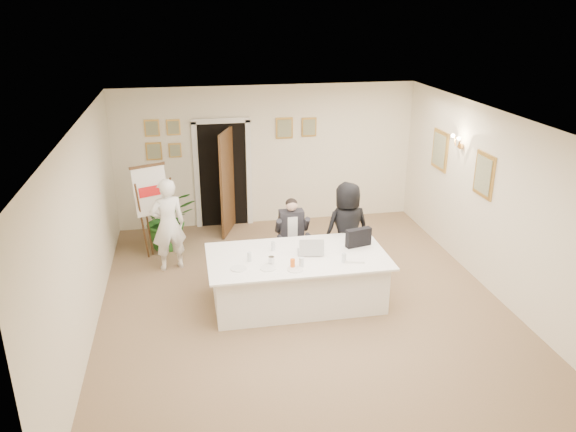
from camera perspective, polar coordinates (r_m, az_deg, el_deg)
The scene contains 28 objects.
floor at distance 8.64m, azimuth 1.48°, elevation -8.84°, with size 7.00×7.00×0.00m, color olive.
ceiling at distance 7.64m, azimuth 1.68°, elevation 9.69°, with size 6.00×7.00×0.02m, color white.
wall_back at distance 11.32m, azimuth -2.14°, elevation 6.14°, with size 6.00×0.10×2.80m, color white.
wall_front at distance 5.05m, azimuth 10.14°, elevation -14.35°, with size 6.00×0.10×2.80m, color white.
wall_left at distance 8.00m, azimuth -19.94°, elevation -1.56°, with size 0.10×7.00×2.80m, color white.
wall_right at distance 9.12m, azimuth 20.35°, elevation 1.11°, with size 0.10×7.00×2.80m, color white.
doorway at distance 11.15m, azimuth -6.48°, elevation 3.89°, with size 1.14×0.86×2.20m.
pictures_back_wall at distance 11.10m, azimuth -6.28°, elevation 8.13°, with size 3.40×0.06×0.80m, color gold, non-canonical shape.
pictures_right_wall at distance 10.00m, azimuth 17.06°, elevation 5.30°, with size 0.06×2.20×0.80m, color gold, non-canonical shape.
wall_sconce at distance 9.88m, azimuth 16.91°, elevation 7.24°, with size 0.20×0.30×0.24m, color #B57D3A, non-canonical shape.
conference_table at distance 8.50m, azimuth 0.93°, elevation -6.36°, with size 2.66×1.42×0.78m.
seated_man at distance 9.40m, azimuth 0.40°, elevation -1.89°, with size 0.55×0.59×1.28m, color black, non-canonical shape.
flip_chart at distance 10.09m, azimuth -13.74°, elevation -0.02°, with size 0.61×0.48×1.69m.
standing_man at distance 9.59m, azimuth -12.09°, elevation -0.86°, with size 0.59×0.38×1.60m, color white.
standing_woman at distance 9.29m, azimuth 6.00°, elevation -1.30°, with size 0.77×0.50×1.58m, color black.
potted_palm at distance 10.51m, azimuth -12.10°, elevation -0.21°, with size 1.04×0.90×1.16m, color #276622.
laptop at distance 8.37m, azimuth 2.22°, elevation -2.87°, with size 0.36×0.38×0.28m, color #B7BABC, non-canonical shape.
laptop_bag at distance 8.65m, azimuth 7.17°, elevation -2.17°, with size 0.40×0.11×0.28m, color black.
paper_stack at distance 8.23m, azimuth 6.65°, elevation -4.38°, with size 0.31×0.22×0.03m, color white.
plate_left at distance 7.95m, azimuth -5.04°, elevation -5.33°, with size 0.23×0.23×0.01m, color white.
plate_mid at distance 7.93m, azimuth -2.02°, elevation -5.32°, with size 0.23×0.23×0.01m, color white.
plate_near at distance 7.89m, azimuth 0.74°, elevation -5.45°, with size 0.23×0.23×0.01m, color white.
glass_a at distance 8.14m, azimuth -3.95°, elevation -4.15°, with size 0.06×0.06×0.14m, color silver.
glass_b at distance 7.96m, azimuth 1.37°, elevation -4.70°, with size 0.07×0.07×0.14m, color silver.
glass_c at distance 8.12m, azimuth 5.70°, elevation -4.26°, with size 0.06×0.06×0.14m, color silver.
glass_d at distance 8.47m, azimuth -1.52°, elevation -3.06°, with size 0.06×0.06×0.14m, color silver.
oj_glass at distance 7.93m, azimuth 0.47°, elevation -4.84°, with size 0.07×0.07×0.13m, color orange.
steel_jug at distance 8.05m, azimuth -1.70°, elevation -4.51°, with size 0.09×0.09×0.11m, color silver.
Camera 1 is at (-1.59, -7.33, 4.29)m, focal length 35.00 mm.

